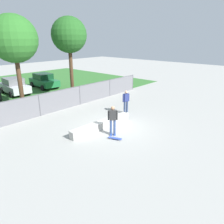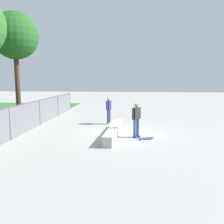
{
  "view_description": "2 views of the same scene",
  "coord_description": "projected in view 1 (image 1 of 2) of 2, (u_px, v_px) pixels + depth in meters",
  "views": [
    {
      "loc": [
        -9.48,
        -8.32,
        5.54
      ],
      "look_at": [
        -0.03,
        0.1,
        1.09
      ],
      "focal_mm": 33.83,
      "sensor_mm": 36.0,
      "label": 1
    },
    {
      "loc": [
        -13.27,
        -0.46,
        3.1
      ],
      "look_at": [
        -0.32,
        0.67,
        1.26
      ],
      "focal_mm": 39.09,
      "sensor_mm": 36.0,
      "label": 2
    }
  ],
  "objects": [
    {
      "name": "tree_near_left",
      "position": [
        14.0,
        39.0,
        14.56
      ],
      "size": [
        3.29,
        3.29,
        7.14
      ],
      "color": "#47301E",
      "rests_on": "ground"
    },
    {
      "name": "chainlink_fence",
      "position": [
        61.0,
        99.0,
        16.95
      ],
      "size": [
        19.44,
        0.07,
        1.67
      ],
      "color": "#4C4C51",
      "rests_on": "ground"
    },
    {
      "name": "car_silver",
      "position": [
        14.0,
        86.0,
        21.88
      ],
      "size": [
        2.24,
        4.31,
        1.66
      ],
      "color": "#B7BABF",
      "rests_on": "ground"
    },
    {
      "name": "tree_near_right",
      "position": [
        69.0,
        36.0,
        18.09
      ],
      "size": [
        3.04,
        3.04,
        7.32
      ],
      "color": "#47301E",
      "rests_on": "ground"
    },
    {
      "name": "skateboarder",
      "position": [
        113.0,
        119.0,
        12.45
      ],
      "size": [
        0.46,
        0.46,
        1.82
      ],
      "color": "#2647A5",
      "rests_on": "ground"
    },
    {
      "name": "ground_plane",
      "position": [
        113.0,
        128.0,
        13.74
      ],
      "size": [
        80.0,
        80.0,
        0.0
      ],
      "primitive_type": "plane",
      "color": "#9E9E99"
    },
    {
      "name": "bystander",
      "position": [
        126.0,
        101.0,
        16.08
      ],
      "size": [
        0.57,
        0.37,
        1.82
      ],
      "color": "beige",
      "rests_on": "ground"
    },
    {
      "name": "car_green",
      "position": [
        44.0,
        81.0,
        24.66
      ],
      "size": [
        2.24,
        4.31,
        1.66
      ],
      "color": "#1E6638",
      "rests_on": "ground"
    },
    {
      "name": "grass_strip",
      "position": [
        7.0,
        90.0,
        23.72
      ],
      "size": [
        31.37,
        20.0,
        0.02
      ],
      "primitive_type": "cube",
      "color": "#336B2D",
      "rests_on": "ground"
    },
    {
      "name": "skateboard",
      "position": [
        115.0,
        138.0,
        12.18
      ],
      "size": [
        0.46,
        0.82,
        0.09
      ],
      "color": "#334CB2",
      "rests_on": "ground"
    },
    {
      "name": "concrete_ledge",
      "position": [
        102.0,
        125.0,
        13.6
      ],
      "size": [
        4.77,
        0.77,
        0.51
      ],
      "color": "#A8A59E",
      "rests_on": "ground"
    }
  ]
}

